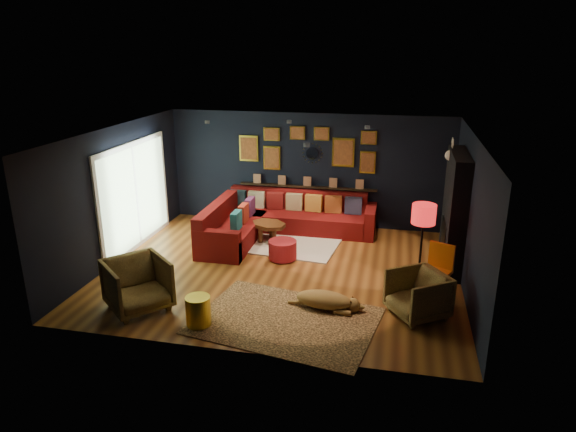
% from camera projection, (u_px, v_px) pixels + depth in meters
% --- Properties ---
extents(floor, '(6.50, 6.50, 0.00)m').
position_uv_depth(floor, '(281.00, 270.00, 9.67)').
color(floor, '#995A24').
rests_on(floor, ground).
extents(room_walls, '(6.50, 6.50, 6.50)m').
position_uv_depth(room_walls, '(281.00, 189.00, 9.16)').
color(room_walls, black).
rests_on(room_walls, ground).
extents(sectional, '(3.41, 2.69, 0.86)m').
position_uv_depth(sectional, '(273.00, 221.00, 11.36)').
color(sectional, maroon).
rests_on(sectional, ground).
extents(ledge, '(3.20, 0.12, 0.04)m').
position_uv_depth(ledge, '(307.00, 187.00, 11.86)').
color(ledge, black).
rests_on(ledge, room_walls).
extents(gallery_wall, '(3.15, 0.04, 1.02)m').
position_uv_depth(gallery_wall, '(308.00, 148.00, 11.61)').
color(gallery_wall, yellow).
rests_on(gallery_wall, room_walls).
extents(sunburst_mirror, '(0.47, 0.16, 0.47)m').
position_uv_depth(sunburst_mirror, '(312.00, 153.00, 11.63)').
color(sunburst_mirror, silver).
rests_on(sunburst_mirror, room_walls).
extents(fireplace, '(0.31, 1.60, 2.20)m').
position_uv_depth(fireplace, '(454.00, 215.00, 9.55)').
color(fireplace, black).
rests_on(fireplace, ground).
extents(deer_head, '(0.50, 0.28, 0.45)m').
position_uv_depth(deer_head, '(460.00, 156.00, 9.68)').
color(deer_head, white).
rests_on(deer_head, fireplace).
extents(sliding_door, '(0.06, 2.80, 2.20)m').
position_uv_depth(sliding_door, '(135.00, 196.00, 10.52)').
color(sliding_door, white).
rests_on(sliding_door, ground).
extents(ceiling_spots, '(3.30, 2.50, 0.06)m').
position_uv_depth(ceiling_spots, '(291.00, 128.00, 9.59)').
color(ceiling_spots, black).
rests_on(ceiling_spots, room_walls).
extents(shag_rug, '(2.21, 1.72, 0.03)m').
position_uv_depth(shag_rug, '(288.00, 244.00, 10.90)').
color(shag_rug, silver).
rests_on(shag_rug, ground).
extents(leopard_rug, '(2.99, 2.37, 0.02)m').
position_uv_depth(leopard_rug, '(286.00, 320.00, 7.90)').
color(leopard_rug, tan).
rests_on(leopard_rug, ground).
extents(coffee_table, '(0.97, 0.87, 0.40)m').
position_uv_depth(coffee_table, '(269.00, 226.00, 10.97)').
color(coffee_table, '#552C19').
rests_on(coffee_table, shag_rug).
extents(pouf, '(0.56, 0.56, 0.36)m').
position_uv_depth(pouf, '(283.00, 250.00, 10.10)').
color(pouf, maroon).
rests_on(pouf, shag_rug).
extents(armchair_left, '(1.23, 1.23, 0.93)m').
position_uv_depth(armchair_left, '(137.00, 282.00, 8.13)').
color(armchair_left, tan).
rests_on(armchair_left, ground).
extents(armchair_right, '(1.04, 1.05, 0.80)m').
position_uv_depth(armchair_right, '(418.00, 293.00, 7.93)').
color(armchair_right, tan).
rests_on(armchair_right, ground).
extents(gold_stool, '(0.38, 0.38, 0.47)m').
position_uv_depth(gold_stool, '(198.00, 311.00, 7.71)').
color(gold_stool, yellow).
rests_on(gold_stool, ground).
extents(orange_chair, '(0.58, 0.58, 0.92)m').
position_uv_depth(orange_chair, '(438.00, 266.00, 8.54)').
color(orange_chair, black).
rests_on(orange_chair, ground).
extents(floor_lamp, '(0.41, 0.41, 1.48)m').
position_uv_depth(floor_lamp, '(424.00, 218.00, 8.72)').
color(floor_lamp, black).
rests_on(floor_lamp, ground).
extents(dog, '(1.30, 0.72, 0.39)m').
position_uv_depth(dog, '(324.00, 297.00, 8.21)').
color(dog, '#9D7544').
rests_on(dog, leopard_rug).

